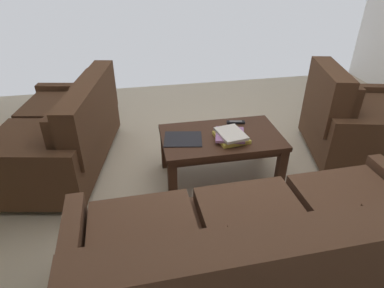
% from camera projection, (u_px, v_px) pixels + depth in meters
% --- Properties ---
extents(ground_plane, '(5.72, 4.91, 0.01)m').
position_uv_depth(ground_plane, '(224.00, 184.00, 2.90)').
color(ground_plane, '#B7A88E').
extents(sofa_main, '(2.08, 0.95, 0.89)m').
position_uv_depth(sofa_main, '(266.00, 260.00, 1.74)').
color(sofa_main, black).
rests_on(sofa_main, ground).
extents(loveseat_near, '(1.09, 1.56, 0.82)m').
position_uv_depth(loveseat_near, '(64.00, 132.00, 2.97)').
color(loveseat_near, black).
rests_on(loveseat_near, ground).
extents(coffee_table, '(1.00, 0.59, 0.43)m').
position_uv_depth(coffee_table, '(221.00, 142.00, 2.79)').
color(coffee_table, '#3D2316').
rests_on(coffee_table, ground).
extents(armchair_side, '(1.02, 1.09, 0.88)m').
position_uv_depth(armchair_side, '(352.00, 122.00, 3.11)').
color(armchair_side, black).
rests_on(armchair_side, ground).
extents(book_stack, '(0.29, 0.32, 0.07)m').
position_uv_depth(book_stack, '(231.00, 136.00, 2.68)').
color(book_stack, '#E0CC4C').
rests_on(book_stack, coffee_table).
extents(tv_remote, '(0.17, 0.07, 0.02)m').
position_uv_depth(tv_remote, '(236.00, 122.00, 2.94)').
color(tv_remote, black).
rests_on(tv_remote, coffee_table).
extents(loose_magazine, '(0.35, 0.30, 0.01)m').
position_uv_depth(loose_magazine, '(183.00, 139.00, 2.70)').
color(loose_magazine, black).
rests_on(loose_magazine, coffee_table).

